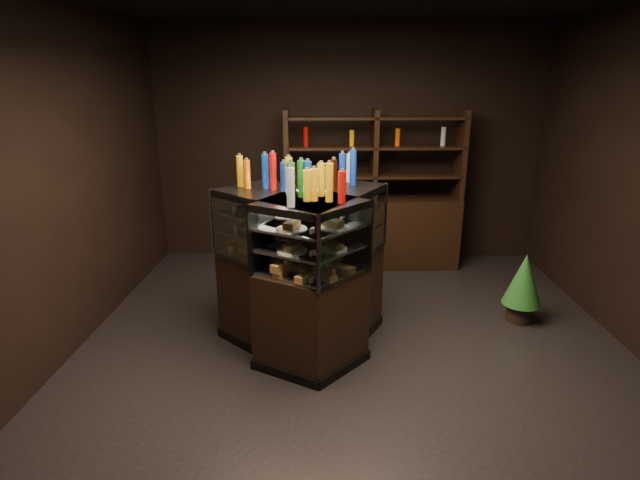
% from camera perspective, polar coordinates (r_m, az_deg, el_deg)
% --- Properties ---
extents(ground, '(5.00, 5.00, 0.00)m').
position_cam_1_polar(ground, '(4.73, 3.69, -11.73)').
color(ground, black).
rests_on(ground, ground).
extents(room_shell, '(5.02, 5.02, 3.01)m').
position_cam_1_polar(room_shell, '(4.14, 4.23, 12.37)').
color(room_shell, black).
rests_on(room_shell, ground).
extents(display_case, '(1.60, 1.47, 1.44)m').
position_cam_1_polar(display_case, '(4.47, -1.58, -6.61)').
color(display_case, black).
rests_on(display_case, ground).
extents(food_display, '(1.17, 1.15, 0.44)m').
position_cam_1_polar(food_display, '(4.26, -1.63, 0.29)').
color(food_display, '#C07D44').
rests_on(food_display, display_case).
extents(bottles_top, '(1.00, 1.01, 0.30)m').
position_cam_1_polar(bottles_top, '(4.15, -1.71, 7.25)').
color(bottles_top, silver).
rests_on(bottles_top, display_case).
extents(potted_conifer, '(0.38, 0.38, 0.81)m').
position_cam_1_polar(potted_conifer, '(5.34, 22.29, -4.07)').
color(potted_conifer, black).
rests_on(potted_conifer, ground).
extents(back_shelving, '(2.23, 0.52, 2.00)m').
position_cam_1_polar(back_shelving, '(6.42, 5.96, 2.16)').
color(back_shelving, black).
rests_on(back_shelving, ground).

